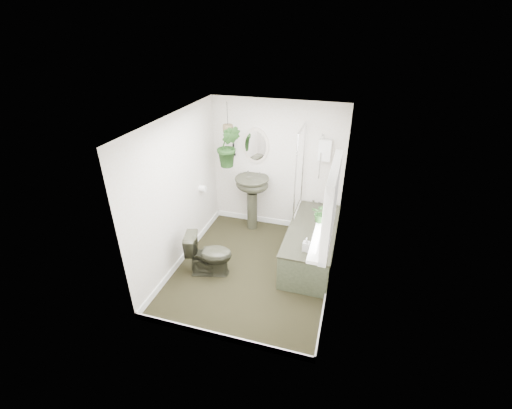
# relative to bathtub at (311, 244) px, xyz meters

# --- Properties ---
(floor) EXTENTS (2.30, 2.80, 0.02)m
(floor) POSITION_rel_bathtub_xyz_m (-0.80, -0.50, -0.30)
(floor) COLOR black
(floor) RESTS_ON ground
(ceiling) EXTENTS (2.30, 2.80, 0.02)m
(ceiling) POSITION_rel_bathtub_xyz_m (-0.80, -0.50, 2.02)
(ceiling) COLOR white
(ceiling) RESTS_ON ground
(wall_back) EXTENTS (2.30, 0.02, 2.30)m
(wall_back) POSITION_rel_bathtub_xyz_m (-0.80, 0.91, 0.86)
(wall_back) COLOR white
(wall_back) RESTS_ON ground
(wall_front) EXTENTS (2.30, 0.02, 2.30)m
(wall_front) POSITION_rel_bathtub_xyz_m (-0.80, -1.91, 0.86)
(wall_front) COLOR white
(wall_front) RESTS_ON ground
(wall_left) EXTENTS (0.02, 2.80, 2.30)m
(wall_left) POSITION_rel_bathtub_xyz_m (-1.96, -0.50, 0.86)
(wall_left) COLOR white
(wall_left) RESTS_ON ground
(wall_right) EXTENTS (0.02, 2.80, 2.30)m
(wall_right) POSITION_rel_bathtub_xyz_m (0.36, -0.50, 0.86)
(wall_right) COLOR white
(wall_right) RESTS_ON ground
(skirting) EXTENTS (2.30, 2.80, 0.10)m
(skirting) POSITION_rel_bathtub_xyz_m (-0.80, -0.50, -0.24)
(skirting) COLOR white
(skirting) RESTS_ON floor
(bathtub) EXTENTS (0.72, 1.72, 0.58)m
(bathtub) POSITION_rel_bathtub_xyz_m (0.00, 0.00, 0.00)
(bathtub) COLOR #2B2C20
(bathtub) RESTS_ON floor
(bath_screen) EXTENTS (0.04, 0.72, 1.40)m
(bath_screen) POSITION_rel_bathtub_xyz_m (-0.33, 0.49, 0.99)
(bath_screen) COLOR silver
(bath_screen) RESTS_ON bathtub
(shower_box) EXTENTS (0.20, 0.10, 0.35)m
(shower_box) POSITION_rel_bathtub_xyz_m (0.00, 0.84, 1.26)
(shower_box) COLOR white
(shower_box) RESTS_ON wall_back
(oval_mirror) EXTENTS (0.46, 0.03, 0.62)m
(oval_mirror) POSITION_rel_bathtub_xyz_m (-1.17, 0.87, 1.21)
(oval_mirror) COLOR #C2B3A2
(oval_mirror) RESTS_ON wall_back
(wall_sconce) EXTENTS (0.04, 0.04, 0.22)m
(wall_sconce) POSITION_rel_bathtub_xyz_m (-1.57, 0.86, 1.11)
(wall_sconce) COLOR black
(wall_sconce) RESTS_ON wall_back
(toilet_roll_holder) EXTENTS (0.11, 0.11, 0.11)m
(toilet_roll_holder) POSITION_rel_bathtub_xyz_m (-1.90, 0.20, 0.61)
(toilet_roll_holder) COLOR white
(toilet_roll_holder) RESTS_ON wall_left
(window_recess) EXTENTS (0.08, 1.00, 0.90)m
(window_recess) POSITION_rel_bathtub_xyz_m (0.29, -1.20, 1.36)
(window_recess) COLOR white
(window_recess) RESTS_ON wall_right
(window_sill) EXTENTS (0.18, 1.00, 0.04)m
(window_sill) POSITION_rel_bathtub_xyz_m (0.22, -1.20, 0.94)
(window_sill) COLOR white
(window_sill) RESTS_ON wall_right
(window_blinds) EXTENTS (0.01, 0.86, 0.76)m
(window_blinds) POSITION_rel_bathtub_xyz_m (0.24, -1.20, 1.36)
(window_blinds) COLOR white
(window_blinds) RESTS_ON wall_right
(toilet) EXTENTS (0.74, 0.53, 0.68)m
(toilet) POSITION_rel_bathtub_xyz_m (-1.40, -0.77, 0.05)
(toilet) COLOR #2B2C20
(toilet) RESTS_ON floor
(pedestal_sink) EXTENTS (0.69, 0.63, 1.01)m
(pedestal_sink) POSITION_rel_bathtub_xyz_m (-1.17, 0.65, 0.21)
(pedestal_sink) COLOR #2B2C20
(pedestal_sink) RESTS_ON floor
(sill_plant) EXTENTS (0.24, 0.22, 0.23)m
(sill_plant) POSITION_rel_bathtub_xyz_m (0.17, -0.90, 1.08)
(sill_plant) COLOR black
(sill_plant) RESTS_ON window_sill
(hanging_plant) EXTENTS (0.44, 0.38, 0.70)m
(hanging_plant) POSITION_rel_bathtub_xyz_m (-1.50, 0.45, 1.31)
(hanging_plant) COLOR black
(hanging_plant) RESTS_ON ceiling
(soap_bottle) EXTENTS (0.09, 0.10, 0.20)m
(soap_bottle) POSITION_rel_bathtub_xyz_m (-0.01, -0.60, 0.39)
(soap_bottle) COLOR black
(soap_bottle) RESTS_ON bathtub
(hanging_pot) EXTENTS (0.16, 0.16, 0.12)m
(hanging_pot) POSITION_rel_bathtub_xyz_m (-1.50, 0.45, 1.60)
(hanging_pot) COLOR brown
(hanging_pot) RESTS_ON ceiling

